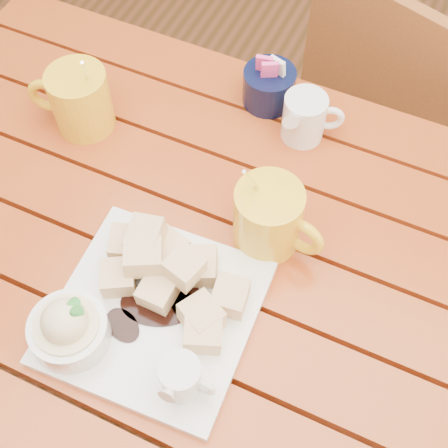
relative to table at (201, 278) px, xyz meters
The scene contains 8 objects.
ground 0.64m from the table, 90.00° to the right, with size 5.00×5.00×0.00m, color #513517.
table is the anchor object (origin of this frame).
dessert_plate 0.20m from the table, 99.00° to the right, with size 0.29×0.29×0.11m.
coffee_mug_left 0.36m from the table, 154.27° to the left, with size 0.14×0.10×0.17m.
coffee_mug_right 0.20m from the table, 31.74° to the left, with size 0.14×0.10×0.17m.
cream_pitcher 0.32m from the table, 76.68° to the left, with size 0.10×0.09×0.09m.
sugar_caddy 0.35m from the table, 93.73° to the left, with size 0.09×0.09×0.10m.
chair_far 0.71m from the table, 75.28° to the left, with size 0.50×0.50×0.84m.
Camera 1 is at (0.24, -0.42, 1.57)m, focal length 50.00 mm.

